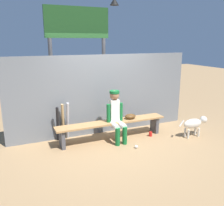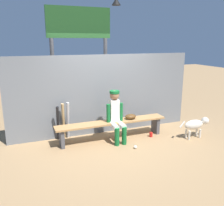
{
  "view_description": "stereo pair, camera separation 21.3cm",
  "coord_description": "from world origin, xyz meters",
  "px_view_note": "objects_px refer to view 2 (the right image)",
  "views": [
    {
      "loc": [
        -2.21,
        -5.06,
        2.32
      ],
      "look_at": [
        0.0,
        0.0,
        0.9
      ],
      "focal_mm": 39.16,
      "sensor_mm": 36.0,
      "label": 1
    },
    {
      "loc": [
        -2.01,
        -5.14,
        2.32
      ],
      "look_at": [
        0.0,
        0.0,
        0.9
      ],
      "focal_mm": 39.16,
      "sensor_mm": 36.0,
      "label": 2
    }
  ],
  "objects_px": {
    "dugout_bench": "(112,125)",
    "bat_aluminum_black": "(58,123)",
    "bat_wood_tan": "(63,121)",
    "scoreboard": "(82,40)",
    "player_seated": "(116,114)",
    "baseball": "(135,147)",
    "dog": "(196,125)",
    "bat_aluminum_silver": "(68,120)",
    "cup_on_bench": "(118,118)",
    "baseball_glove": "(131,117)",
    "cup_on_ground": "(151,135)"
  },
  "relations": [
    {
      "from": "bat_aluminum_silver",
      "to": "baseball",
      "type": "height_order",
      "value": "bat_aluminum_silver"
    },
    {
      "from": "bat_wood_tan",
      "to": "scoreboard",
      "type": "xyz_separation_m",
      "value": [
        0.71,
        0.76,
        1.88
      ]
    },
    {
      "from": "bat_aluminum_silver",
      "to": "bat_aluminum_black",
      "type": "xyz_separation_m",
      "value": [
        -0.24,
        -0.02,
        -0.04
      ]
    },
    {
      "from": "bat_aluminum_silver",
      "to": "dog",
      "type": "xyz_separation_m",
      "value": [
        2.91,
        -1.05,
        -0.13
      ]
    },
    {
      "from": "bat_wood_tan",
      "to": "dog",
      "type": "xyz_separation_m",
      "value": [
        3.01,
        -1.1,
        -0.12
      ]
    },
    {
      "from": "bat_aluminum_silver",
      "to": "cup_on_bench",
      "type": "bearing_deg",
      "value": -20.23
    },
    {
      "from": "bat_aluminum_black",
      "to": "scoreboard",
      "type": "height_order",
      "value": "scoreboard"
    },
    {
      "from": "baseball_glove",
      "to": "baseball",
      "type": "xyz_separation_m",
      "value": [
        -0.2,
        -0.69,
        -0.48
      ]
    },
    {
      "from": "cup_on_ground",
      "to": "baseball_glove",
      "type": "bearing_deg",
      "value": 155.8
    },
    {
      "from": "baseball",
      "to": "cup_on_bench",
      "type": "bearing_deg",
      "value": 100.62
    },
    {
      "from": "baseball_glove",
      "to": "dog",
      "type": "height_order",
      "value": "baseball_glove"
    },
    {
      "from": "player_seated",
      "to": "scoreboard",
      "type": "relative_size",
      "value": 0.35
    },
    {
      "from": "bat_aluminum_black",
      "to": "dog",
      "type": "height_order",
      "value": "bat_aluminum_black"
    },
    {
      "from": "cup_on_bench",
      "to": "dog",
      "type": "height_order",
      "value": "cup_on_bench"
    },
    {
      "from": "bat_aluminum_silver",
      "to": "bat_wood_tan",
      "type": "height_order",
      "value": "bat_aluminum_silver"
    },
    {
      "from": "bat_wood_tan",
      "to": "baseball",
      "type": "relative_size",
      "value": 12.2
    },
    {
      "from": "bat_aluminum_black",
      "to": "cup_on_bench",
      "type": "height_order",
      "value": "bat_aluminum_black"
    },
    {
      "from": "baseball_glove",
      "to": "bat_wood_tan",
      "type": "height_order",
      "value": "bat_wood_tan"
    },
    {
      "from": "baseball_glove",
      "to": "bat_aluminum_silver",
      "type": "xyz_separation_m",
      "value": [
        -1.46,
        0.41,
        -0.05
      ]
    },
    {
      "from": "bat_aluminum_silver",
      "to": "bat_aluminum_black",
      "type": "relative_size",
      "value": 1.09
    },
    {
      "from": "baseball_glove",
      "to": "bat_wood_tan",
      "type": "bearing_deg",
      "value": 163.92
    },
    {
      "from": "bat_wood_tan",
      "to": "cup_on_bench",
      "type": "xyz_separation_m",
      "value": [
        1.23,
        -0.46,
        0.06
      ]
    },
    {
      "from": "cup_on_bench",
      "to": "dog",
      "type": "relative_size",
      "value": 0.13
    },
    {
      "from": "dugout_bench",
      "to": "player_seated",
      "type": "bearing_deg",
      "value": -60.42
    },
    {
      "from": "bat_aluminum_black",
      "to": "dog",
      "type": "relative_size",
      "value": 1.02
    },
    {
      "from": "bat_aluminum_silver",
      "to": "bat_aluminum_black",
      "type": "bearing_deg",
      "value": -176.17
    },
    {
      "from": "cup_on_bench",
      "to": "bat_aluminum_black",
      "type": "bearing_deg",
      "value": 163.72
    },
    {
      "from": "cup_on_ground",
      "to": "player_seated",
      "type": "bearing_deg",
      "value": 173.46
    },
    {
      "from": "dugout_bench",
      "to": "cup_on_ground",
      "type": "xyz_separation_m",
      "value": [
        0.96,
        -0.21,
        -0.3
      ]
    },
    {
      "from": "dugout_bench",
      "to": "bat_aluminum_black",
      "type": "relative_size",
      "value": 3.15
    },
    {
      "from": "dugout_bench",
      "to": "bat_aluminum_silver",
      "type": "distance_m",
      "value": 1.06
    },
    {
      "from": "player_seated",
      "to": "bat_aluminum_black",
      "type": "relative_size",
      "value": 1.39
    },
    {
      "from": "bat_aluminum_black",
      "to": "cup_on_ground",
      "type": "distance_m",
      "value": 2.29
    },
    {
      "from": "bat_wood_tan",
      "to": "scoreboard",
      "type": "height_order",
      "value": "scoreboard"
    },
    {
      "from": "bat_wood_tan",
      "to": "bat_aluminum_silver",
      "type": "bearing_deg",
      "value": -23.77
    },
    {
      "from": "bat_aluminum_silver",
      "to": "dog",
      "type": "bearing_deg",
      "value": -19.86
    },
    {
      "from": "baseball_glove",
      "to": "cup_on_ground",
      "type": "distance_m",
      "value": 0.69
    },
    {
      "from": "dugout_bench",
      "to": "bat_wood_tan",
      "type": "bearing_deg",
      "value": 157.26
    },
    {
      "from": "baseball",
      "to": "dog",
      "type": "bearing_deg",
      "value": 1.45
    },
    {
      "from": "player_seated",
      "to": "scoreboard",
      "type": "bearing_deg",
      "value": 107.94
    },
    {
      "from": "baseball",
      "to": "dog",
      "type": "relative_size",
      "value": 0.09
    },
    {
      "from": "scoreboard",
      "to": "player_seated",
      "type": "bearing_deg",
      "value": -72.06
    },
    {
      "from": "dugout_bench",
      "to": "bat_aluminum_black",
      "type": "bearing_deg",
      "value": 162.21
    },
    {
      "from": "baseball",
      "to": "cup_on_bench",
      "type": "distance_m",
      "value": 0.83
    },
    {
      "from": "player_seated",
      "to": "bat_wood_tan",
      "type": "xyz_separation_m",
      "value": [
        -1.14,
        0.56,
        -0.2
      ]
    },
    {
      "from": "bat_wood_tan",
      "to": "baseball",
      "type": "bearing_deg",
      "value": -39.91
    },
    {
      "from": "bat_aluminum_silver",
      "to": "scoreboard",
      "type": "xyz_separation_m",
      "value": [
        0.61,
        0.8,
        1.86
      ]
    },
    {
      "from": "baseball_glove",
      "to": "baseball",
      "type": "bearing_deg",
      "value": -106.35
    },
    {
      "from": "dugout_bench",
      "to": "bat_aluminum_silver",
      "type": "relative_size",
      "value": 2.88
    },
    {
      "from": "player_seated",
      "to": "baseball_glove",
      "type": "distance_m",
      "value": 0.46
    }
  ]
}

